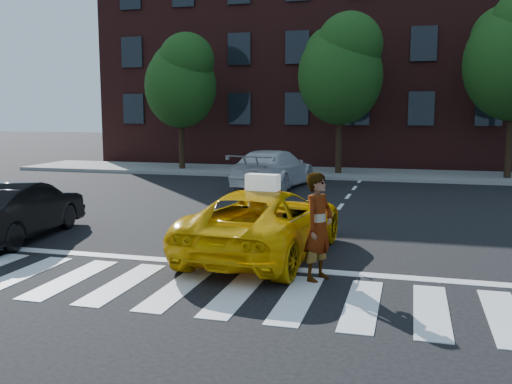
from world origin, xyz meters
The scene contains 13 objects.
ground centered at (0.00, 0.00, 0.00)m, with size 120.00×120.00×0.00m, color black.
crosswalk centered at (0.00, 0.00, 0.01)m, with size 13.00×2.40×0.01m, color silver.
stop_line centered at (0.00, 1.60, 0.01)m, with size 12.00×0.30×0.01m, color silver.
sidewalk_far centered at (0.00, 17.50, 0.07)m, with size 30.00×4.00×0.15m, color slate.
building centered at (0.00, 25.00, 6.00)m, with size 26.00×10.00×12.00m, color #421A17.
tree_left centered at (-6.97, 17.00, 4.44)m, with size 3.39×3.38×6.50m.
tree_mid centered at (0.53, 17.00, 4.85)m, with size 3.69×3.69×7.10m.
taxi centered at (0.83, 2.56, 0.67)m, with size 2.24×4.85×1.35m, color #E2A804.
black_sedan centered at (-5.00, 2.50, 0.66)m, with size 1.41×4.03×1.33m, color black.
white_suv centered at (-1.40, 12.50, 0.72)m, with size 2.02×4.98×1.44m, color silver.
woman centered at (2.15, 1.10, 0.93)m, with size 0.68×0.45×1.87m, color #999999.
dog centered at (0.37, 1.09, 0.18)m, with size 0.54×0.32×0.31m.
taxi_sign centered at (0.83, 2.36, 1.51)m, with size 0.65×0.28×0.32m, color white.
Camera 1 is at (3.64, -8.40, 2.91)m, focal length 40.00 mm.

